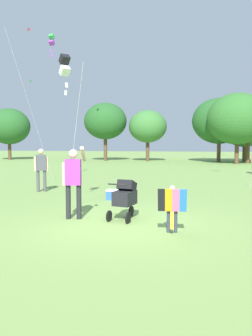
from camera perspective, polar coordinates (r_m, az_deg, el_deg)
The scene contains 10 objects.
ground_plane at distance 8.58m, azimuth -1.53°, elevation -9.15°, with size 120.00×120.00×0.00m, color #75994C.
treeline_distant at distance 34.03m, azimuth 9.72°, elevation 7.27°, with size 38.80×7.66×6.21m.
child_with_butterfly_kite at distance 7.73m, azimuth 7.55°, elevation -5.89°, with size 0.62×0.35×1.04m.
person_adult_flyer at distance 9.07m, azimuth -8.59°, elevation -1.50°, with size 0.59×0.60×1.88m.
stroller at distance 8.99m, azimuth -0.15°, elevation -4.58°, with size 0.69×1.12×1.03m.
kite_adult_black at distance 10.62m, azimuth -9.97°, elevation 16.06°, with size 1.09×1.30×4.52m.
kite_green_novelty at distance 17.91m, azimuth -12.14°, elevation 19.49°, with size 1.16×2.67×7.08m.
distant_kites_cluster at distance 32.67m, azimuth -0.33°, elevation 24.68°, with size 24.42×15.21×7.78m.
person_couple_left at distance 14.25m, azimuth -13.69°, elevation 0.25°, with size 0.49×0.38×1.71m.
cooler_box at distance 12.04m, azimuth -2.12°, elevation -4.36°, with size 0.45×0.33×0.35m.
Camera 1 is at (1.64, -8.18, 2.01)m, focal length 37.32 mm.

